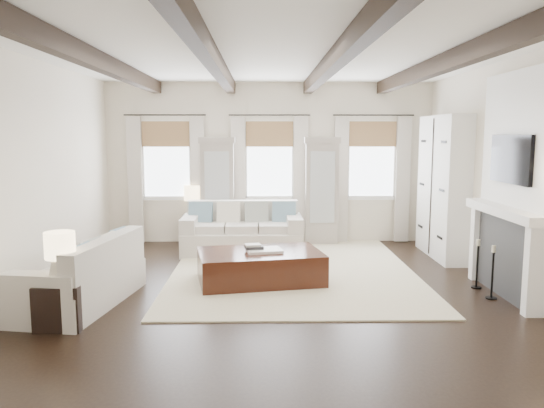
{
  "coord_description": "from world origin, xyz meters",
  "views": [
    {
      "loc": [
        -0.15,
        -6.91,
        2.17
      ],
      "look_at": [
        -0.0,
        0.85,
        1.15
      ],
      "focal_mm": 35.0,
      "sensor_mm": 36.0,
      "label": 1
    }
  ],
  "objects_px": {
    "sofa_back": "(242,232)",
    "side_table_back": "(193,228)",
    "ottoman": "(260,267)",
    "sofa_left": "(86,278)",
    "side_table_front": "(63,304)"
  },
  "relations": [
    {
      "from": "sofa_back",
      "to": "side_table_back",
      "type": "relative_size",
      "value": 3.82
    },
    {
      "from": "ottoman",
      "to": "side_table_back",
      "type": "distance_m",
      "value": 3.25
    },
    {
      "from": "sofa_back",
      "to": "side_table_back",
      "type": "xyz_separation_m",
      "value": [
        -1.02,
        0.92,
        -0.09
      ]
    },
    {
      "from": "sofa_left",
      "to": "ottoman",
      "type": "distance_m",
      "value": 2.43
    },
    {
      "from": "sofa_left",
      "to": "sofa_back",
      "type": "bearing_deg",
      "value": 57.84
    },
    {
      "from": "sofa_back",
      "to": "side_table_back",
      "type": "bearing_deg",
      "value": 137.97
    },
    {
      "from": "sofa_left",
      "to": "side_table_back",
      "type": "bearing_deg",
      "value": 77.58
    },
    {
      "from": "side_table_front",
      "to": "ottoman",
      "type": "bearing_deg",
      "value": 38.29
    },
    {
      "from": "sofa_back",
      "to": "sofa_left",
      "type": "distance_m",
      "value": 3.55
    },
    {
      "from": "ottoman",
      "to": "side_table_back",
      "type": "relative_size",
      "value": 3.1
    },
    {
      "from": "sofa_back",
      "to": "side_table_front",
      "type": "relative_size",
      "value": 4.25
    },
    {
      "from": "sofa_back",
      "to": "side_table_front",
      "type": "distance_m",
      "value": 4.24
    },
    {
      "from": "ottoman",
      "to": "sofa_left",
      "type": "bearing_deg",
      "value": -166.72
    },
    {
      "from": "ottoman",
      "to": "side_table_front",
      "type": "distance_m",
      "value": 2.85
    },
    {
      "from": "sofa_back",
      "to": "ottoman",
      "type": "height_order",
      "value": "sofa_back"
    }
  ]
}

